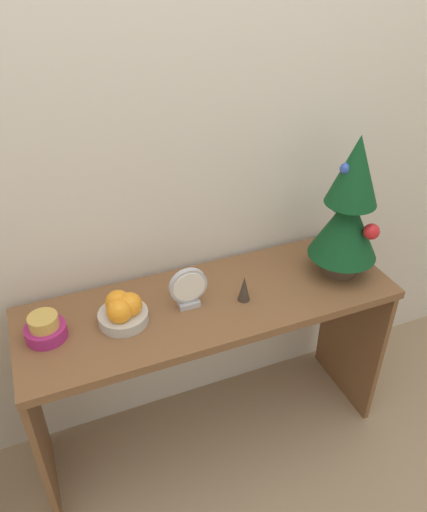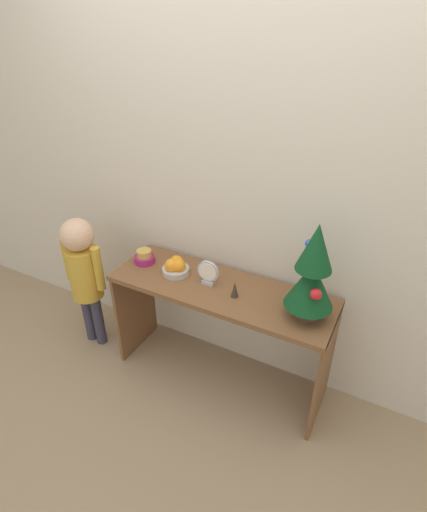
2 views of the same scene
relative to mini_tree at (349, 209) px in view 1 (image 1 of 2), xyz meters
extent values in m
plane|color=#997F60|center=(-0.49, -0.19, -0.93)|extent=(12.00, 12.00, 0.00)
cube|color=beige|center=(-0.49, 0.27, 0.32)|extent=(7.00, 0.05, 2.50)
cube|color=brown|center=(-0.49, 0.02, -0.27)|extent=(1.26, 0.42, 0.03)
cube|color=brown|center=(-1.11, 0.02, -0.59)|extent=(0.02, 0.38, 0.68)
cube|color=brown|center=(0.13, 0.02, -0.59)|extent=(0.02, 0.38, 0.68)
cylinder|color=#4C3828|center=(0.00, 0.00, -0.23)|extent=(0.12, 0.12, 0.05)
cylinder|color=brown|center=(0.00, 0.00, -0.18)|extent=(0.02, 0.02, 0.04)
cone|color=#0F421E|center=(0.00, 0.00, -0.06)|extent=(0.24, 0.24, 0.23)
cone|color=#0F421E|center=(0.00, 0.00, 0.14)|extent=(0.17, 0.17, 0.23)
sphere|color=red|center=(0.04, -0.08, -0.05)|extent=(0.05, 0.05, 0.05)
sphere|color=#2D4CA8|center=(-0.04, 0.01, 0.15)|extent=(0.04, 0.04, 0.04)
sphere|color=#2D4CA8|center=(-0.02, 0.04, 0.00)|extent=(0.06, 0.06, 0.06)
cylinder|color=#B7B2A8|center=(-0.78, 0.03, -0.23)|extent=(0.16, 0.16, 0.04)
sphere|color=orange|center=(-0.75, 0.02, -0.19)|extent=(0.08, 0.08, 0.08)
sphere|color=orange|center=(-0.78, 0.05, -0.19)|extent=(0.08, 0.08, 0.08)
sphere|color=orange|center=(-0.79, 0.01, -0.19)|extent=(0.08, 0.08, 0.08)
cylinder|color=#9E2366|center=(-1.01, 0.04, -0.23)|extent=(0.12, 0.12, 0.04)
cylinder|color=gold|center=(-1.01, 0.04, -0.19)|extent=(0.09, 0.09, 0.04)
cube|color=#B2B2B7|center=(-0.56, 0.02, -0.24)|extent=(0.07, 0.04, 0.02)
cylinder|color=#B2B2B7|center=(-0.56, 0.02, -0.17)|extent=(0.12, 0.02, 0.12)
cylinder|color=white|center=(-0.56, 0.01, -0.17)|extent=(0.11, 0.00, 0.11)
cone|color=#382D23|center=(-0.38, -0.02, -0.21)|extent=(0.04, 0.04, 0.09)
camera|label=1|loc=(-0.96, -1.18, 0.79)|focal=35.00mm
camera|label=2|loc=(0.31, -1.58, 1.02)|focal=28.00mm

